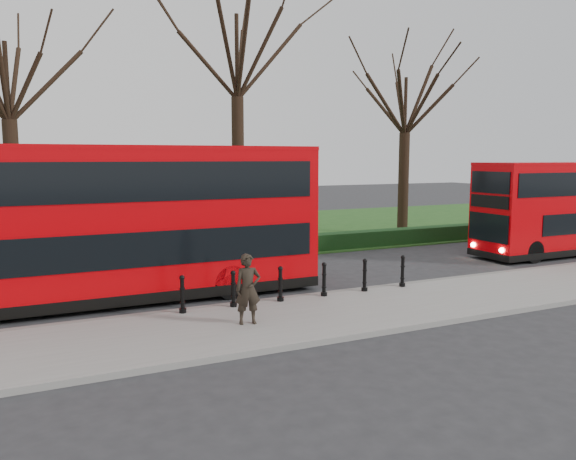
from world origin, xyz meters
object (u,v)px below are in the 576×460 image
bus_lead (126,224)px  bus_rear (575,208)px  bollard_row (303,282)px  pedestrian (248,289)px

bus_lead → bus_rear: bearing=0.3°
bollard_row → bus_lead: (-4.71, 2.61, 1.73)m
bollard_row → bus_lead: bearing=151.0°
bollard_row → pedestrian: size_ratio=4.16×
bollard_row → pedestrian: bearing=-144.8°
bollard_row → pedestrian: (-2.43, -1.71, 0.41)m
bus_rear → bollard_row: bearing=-170.0°
bus_rear → bus_lead: bearing=-179.7°
bus_lead → pedestrian: bearing=-62.2°
bollard_row → pedestrian: 3.00m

